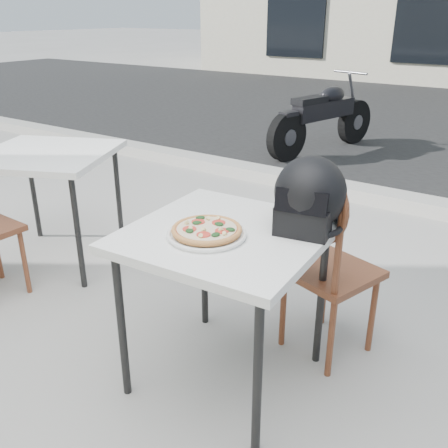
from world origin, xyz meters
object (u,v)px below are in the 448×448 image
Objects in this scene: pizza at (207,229)px; helmet at (309,198)px; cafe_table_side at (46,162)px; cafe_chair_main at (323,252)px; plate at (207,234)px; cafe_table_main at (226,245)px; motorcycle at (324,118)px.

helmet is (0.30, 0.31, 0.10)m from pizza.
cafe_chair_main is at bearing 1.26° from cafe_table_side.
pizza reaches higher than plate.
pizza is at bearing 75.24° from cafe_chair_main.
pizza is at bearing -109.40° from cafe_table_main.
helmet is at bearing 104.37° from cafe_chair_main.
pizza is (-0.03, -0.09, 0.10)m from cafe_table_main.
cafe_table_main is 1.67m from cafe_table_side.
motorcycle is at bearing 107.32° from pizza.
pizza is 0.29× the size of cafe_table_side.
cafe_chair_main is 0.56× the size of motorcycle.
motorcycle is (-1.30, 4.16, -0.37)m from pizza.
motorcycle reaches higher than cafe_table_main.
motorcycle is (0.30, 3.72, -0.29)m from cafe_table_side.
helmet reaches higher than pizza.
cafe_chair_main reaches higher than plate.
helmet is (0.30, 0.31, 0.13)m from plate.
helmet is 4.20m from motorcycle.
cafe_chair_main reaches higher than pizza.
helmet reaches higher than cafe_chair_main.
cafe_table_main is at bearing 70.60° from pizza.
cafe_chair_main is at bearing 77.12° from helmet.
cafe_table_main is 0.14m from pizza.
plate is at bearing -143.73° from helmet.
pizza is at bearing -143.74° from helmet.
motorcycle is at bearing 102.53° from helmet.
cafe_chair_main is (0.31, 0.49, -0.22)m from pizza.
plate is at bearing -58.07° from motorcycle.
helmet is at bearing -4.12° from cafe_table_side.
cafe_table_side reaches higher than cafe_table_main.
plate is at bearing -15.58° from cafe_table_side.
cafe_chair_main is 1.91m from cafe_table_side.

